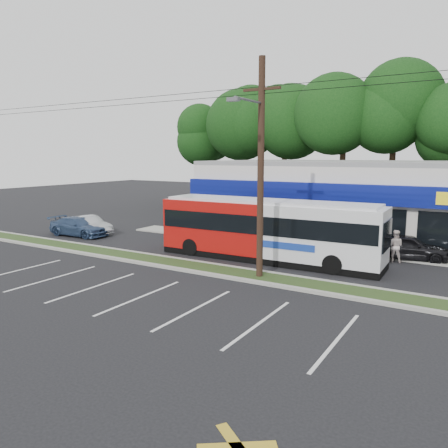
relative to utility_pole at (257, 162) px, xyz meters
name	(u,v)px	position (x,y,z in m)	size (l,w,h in m)	color
ground	(195,274)	(-2.83, -0.93, -5.41)	(120.00, 120.00, 0.00)	black
grass_strip	(206,269)	(-2.83, 0.07, -5.35)	(40.00, 1.60, 0.12)	#273D19
curb_south	(196,272)	(-2.83, -0.78, -5.34)	(40.00, 0.25, 0.14)	#9E9E93
curb_north	(215,265)	(-2.83, 0.92, -5.34)	(40.00, 0.25, 0.14)	#9E9E93
sidewalk	(349,250)	(2.17, 8.07, -5.36)	(32.00, 2.20, 0.10)	#9E9E93
strip_mall	(383,198)	(2.67, 14.99, -2.76)	(25.00, 12.55, 5.30)	silver
utility_pole	(257,162)	(0.00, 0.00, 0.00)	(50.00, 2.77, 10.00)	black
tree_line	(393,125)	(1.17, 25.07, 3.00)	(46.76, 6.76, 11.83)	black
metrobus	(268,228)	(-1.07, 3.57, -3.65)	(12.44, 2.94, 3.33)	#AA100D
car_dark	(408,247)	(5.52, 7.57, -4.69)	(1.70, 4.22, 1.44)	black
car_silver	(89,225)	(-15.72, 4.09, -4.75)	(1.41, 4.03, 1.33)	#A9ADB1
car_blue	(79,227)	(-15.83, 3.21, -4.74)	(1.88, 4.62, 1.34)	navy
pedestrian_a	(366,241)	(3.26, 7.57, -4.58)	(0.61, 0.40, 1.66)	beige
pedestrian_b	(395,246)	(5.00, 6.72, -4.54)	(0.85, 0.66, 1.75)	beige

